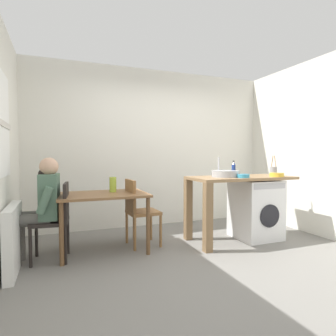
{
  "coord_description": "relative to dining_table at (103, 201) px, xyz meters",
  "views": [
    {
      "loc": [
        -1.58,
        -3.05,
        1.23
      ],
      "look_at": [
        -0.22,
        0.45,
        1.06
      ],
      "focal_mm": 30.61,
      "sensor_mm": 36.0,
      "label": 1
    }
  ],
  "objects": [
    {
      "name": "washing_machine",
      "position": [
        2.19,
        -0.23,
        -0.21
      ],
      "size": [
        0.6,
        0.61,
        0.86
      ],
      "color": "white",
      "rests_on": "ground_plane"
    },
    {
      "name": "seated_person",
      "position": [
        -0.71,
        -0.09,
        0.03
      ],
      "size": [
        0.52,
        0.53,
        1.2
      ],
      "rotation": [
        0.0,
        0.0,
        1.46
      ],
      "color": "#595651",
      "rests_on": "ground_plane"
    },
    {
      "name": "ground_plane",
      "position": [
        1.04,
        -0.62,
        -0.64
      ],
      "size": [
        5.46,
        5.46,
        0.0
      ],
      "primitive_type": "plane",
      "color": "slate"
    },
    {
      "name": "kitchen_counter",
      "position": [
        1.72,
        -0.22,
        0.12
      ],
      "size": [
        1.5,
        0.68,
        0.92
      ],
      "color": "olive",
      "rests_on": "ground_plane"
    },
    {
      "name": "colander",
      "position": [
        2.38,
        -0.44,
        0.31
      ],
      "size": [
        0.2,
        0.2,
        0.06
      ],
      "color": "gold",
      "rests_on": "kitchen_counter"
    },
    {
      "name": "mixing_bowl",
      "position": [
        1.82,
        -0.42,
        0.3
      ],
      "size": [
        0.18,
        0.18,
        0.05
      ],
      "color": "teal",
      "rests_on": "kitchen_counter"
    },
    {
      "name": "chair_person_seat",
      "position": [
        -0.55,
        -0.11,
        -0.14
      ],
      "size": [
        0.44,
        0.44,
        0.9
      ],
      "rotation": [
        0.0,
        0.0,
        1.46
      ],
      "color": "black",
      "rests_on": "ground_plane"
    },
    {
      "name": "tap",
      "position": [
        1.67,
        -0.04,
        0.42
      ],
      "size": [
        0.02,
        0.02,
        0.28
      ],
      "primitive_type": "cylinder",
      "color": "#B2B2B7",
      "rests_on": "kitchen_counter"
    },
    {
      "name": "bottle_tall_green",
      "position": [
        1.88,
        -0.11,
        0.38
      ],
      "size": [
        0.06,
        0.06,
        0.22
      ],
      "color": "navy",
      "rests_on": "kitchen_counter"
    },
    {
      "name": "utensil_crock",
      "position": [
        2.56,
        -0.17,
        0.35
      ],
      "size": [
        0.11,
        0.11,
        0.3
      ],
      "color": "gray",
      "rests_on": "kitchen_counter"
    },
    {
      "name": "chair_opposite",
      "position": [
        0.48,
        0.05,
        -0.14
      ],
      "size": [
        0.42,
        0.42,
        0.9
      ],
      "rotation": [
        0.0,
        0.0,
        -1.52
      ],
      "color": "olive",
      "rests_on": "ground_plane"
    },
    {
      "name": "radiator",
      "position": [
        -0.98,
        -0.32,
        -0.29
      ],
      "size": [
        0.1,
        0.8,
        0.7
      ],
      "primitive_type": "cube",
      "color": "white",
      "rests_on": "ground_plane"
    },
    {
      "name": "vase",
      "position": [
        0.15,
        0.1,
        0.2
      ],
      "size": [
        0.09,
        0.09,
        0.2
      ],
      "primitive_type": "cylinder",
      "color": "#A8C63D",
      "rests_on": "dining_table"
    },
    {
      "name": "wall_back",
      "position": [
        1.04,
        1.13,
        0.71
      ],
      "size": [
        4.6,
        0.1,
        2.7
      ],
      "primitive_type": "cube",
      "color": "silver",
      "rests_on": "ground_plane"
    },
    {
      "name": "sink_basin",
      "position": [
        1.67,
        -0.22,
        0.32
      ],
      "size": [
        0.38,
        0.38,
        0.09
      ],
      "primitive_type": "cylinder",
      "color": "#9EA0A5",
      "rests_on": "kitchen_counter"
    },
    {
      "name": "dining_table",
      "position": [
        0.0,
        0.0,
        0.0
      ],
      "size": [
        1.1,
        0.76,
        0.74
      ],
      "color": "brown",
      "rests_on": "ground_plane"
    },
    {
      "name": "wall_counter_side",
      "position": [
        3.19,
        -0.62,
        0.71
      ],
      "size": [
        0.1,
        3.8,
        2.7
      ],
      "primitive_type": "cube",
      "color": "silver",
      "rests_on": "ground_plane"
    },
    {
      "name": "scissors",
      "position": [
        1.88,
        -0.32,
        0.28
      ],
      "size": [
        0.15,
        0.06,
        0.01
      ],
      "color": "#B2B2B7",
      "rests_on": "kitchen_counter"
    }
  ]
}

